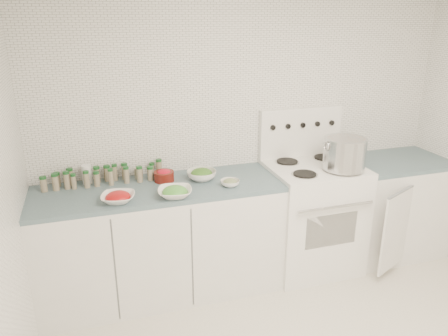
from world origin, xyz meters
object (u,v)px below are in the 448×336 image
(stock_pot, at_px, (345,152))
(bowl_tomato, at_px, (118,197))
(stove, at_px, (311,213))
(bowl_snowpea, at_px, (175,192))

(stock_pot, distance_m, bowl_tomato, 1.78)
(stove, distance_m, bowl_snowpea, 1.31)
(stove, relative_size, bowl_tomato, 4.95)
(bowl_snowpea, bearing_deg, stove, 9.75)
(stove, distance_m, stock_pot, 0.63)
(stock_pot, xyz_separation_m, bowl_snowpea, (-1.39, -0.05, -0.15))
(stock_pot, height_order, bowl_tomato, stock_pot)
(stock_pot, distance_m, bowl_snowpea, 1.40)
(stove, height_order, bowl_snowpea, stove)
(bowl_tomato, bearing_deg, stove, 6.38)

